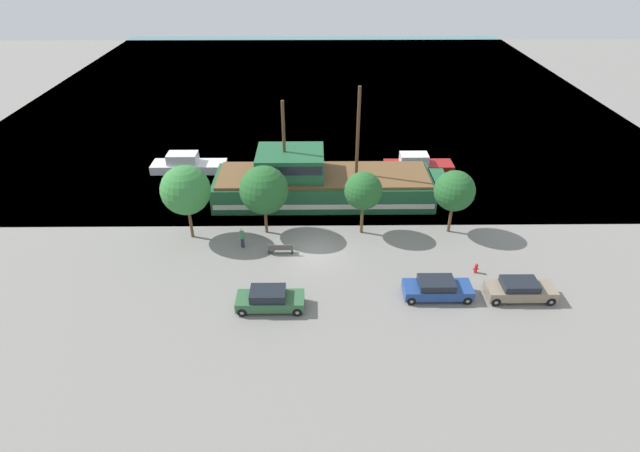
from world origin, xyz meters
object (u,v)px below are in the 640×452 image
Objects in this scene: parked_car_curb_front at (437,288)px; bench_promenade_east at (280,249)px; moored_boat_dockside at (188,164)px; moored_boat_outer at (417,164)px; pedestrian_walking_near at (242,238)px; fire_hydrant at (476,268)px; parked_car_curb_mid at (520,290)px; pirate_ship at (319,183)px; parked_car_curb_rear at (270,299)px.

bench_promenade_east is at bearing 154.26° from parked_car_curb_front.
moored_boat_dockside reaches higher than moored_boat_outer.
parked_car_curb_front is at bearing -24.00° from pedestrian_walking_near.
parked_car_curb_front reaches higher than fire_hydrant.
moored_boat_dockside is at bearing 117.37° from pedestrian_walking_near.
bench_promenade_east is (-16.33, 5.41, -0.25)m from parked_car_curb_mid.
bench_promenade_east is at bearing -109.18° from pirate_ship.
parked_car_curb_front is 2.72× the size of pedestrian_walking_near.
moored_boat_outer reaches higher than pedestrian_walking_near.
moored_boat_outer reaches higher than parked_car_curb_mid.
fire_hydrant is at bearing 126.40° from parked_car_curb_mid.
pirate_ship reaches higher than moored_boat_dockside.
moored_boat_outer reaches higher than parked_car_curb_rear.
parked_car_curb_front is 1.01× the size of parked_car_curb_mid.
parked_car_curb_rear is 2.63× the size of pedestrian_walking_near.
moored_boat_dockside is at bearing 136.26° from parked_car_curb_front.
pirate_ship is 15.94m from fire_hydrant.
parked_car_curb_mid is at bearing -53.60° from fire_hydrant.
pirate_ship is 4.55× the size of parked_car_curb_front.
parked_car_curb_mid is at bearing -80.74° from moored_boat_outer.
pirate_ship is 4.70× the size of parked_car_curb_rear.
moored_boat_outer is at bearing 31.52° from pirate_ship.
bench_promenade_east is (-10.82, 5.22, -0.25)m from parked_car_curb_front.
parked_car_curb_front is 15.12m from pedestrian_walking_near.
moored_boat_outer is at bearing 93.93° from fire_hydrant.
pirate_ship is 16.01m from parked_car_curb_front.
parked_car_curb_rear is (-16.66, -0.85, 0.02)m from parked_car_curb_mid.
moored_boat_dockside reaches higher than parked_car_curb_front.
pedestrian_walking_near reaches higher than parked_car_curb_mid.
parked_car_curb_rear is 15.02m from fire_hydrant.
moored_boat_dockside is at bearing 154.97° from pirate_ship.
parked_car_curb_front is at bearing -43.74° from moored_boat_dockside.
moored_boat_outer is at bearing 57.70° from parked_car_curb_rear.
moored_boat_outer is at bearing 48.77° from bench_promenade_east.
pirate_ship is at bearing 77.35° from parked_car_curb_rear.
pedestrian_walking_near is (-2.67, 7.19, 0.13)m from parked_car_curb_rear.
pedestrian_walking_near is at bearing -127.71° from pirate_ship.
bench_promenade_east is at bearing -131.23° from moored_boat_outer.
parked_car_curb_mid is 20.34m from pedestrian_walking_near.
parked_car_curb_mid reaches higher than parked_car_curb_front.
moored_boat_dockside is at bearing 124.44° from bench_promenade_east.
parked_car_curb_front is 4.34m from fire_hydrant.
pirate_ship is at bearing 133.21° from parked_car_curb_mid.
parked_car_curb_front is 1.03× the size of parked_car_curb_rear.
parked_car_curb_front is 2.39× the size of bench_promenade_east.
pirate_ship reaches higher than parked_car_curb_front.
parked_car_curb_mid is 3.56m from fire_hydrant.
pedestrian_walking_near is at bearing 162.68° from bench_promenade_east.
parked_car_curb_mid is 1.02× the size of parked_car_curb_rear.
fire_hydrant is (-2.11, 2.86, -0.29)m from parked_car_curb_mid.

